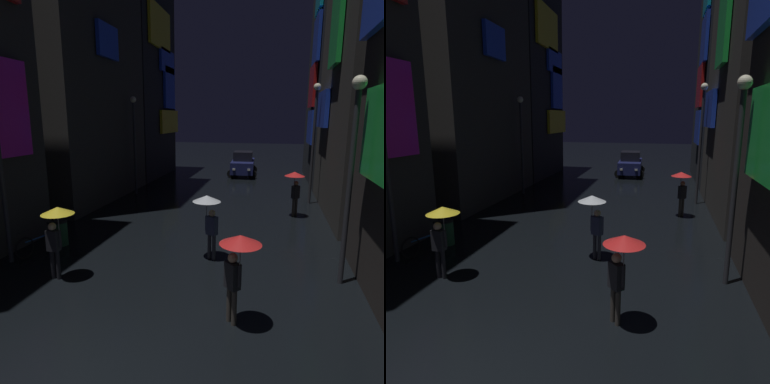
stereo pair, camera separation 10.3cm
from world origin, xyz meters
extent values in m
cube|color=#264CF9|center=(-5.35, 12.77, 8.27)|extent=(0.20, 2.06, 1.60)
cube|color=#232328|center=(-7.50, 21.64, 7.03)|extent=(4.00, 7.28, 14.06)
cube|color=yellow|center=(-5.35, 23.10, 4.23)|extent=(0.20, 4.28, 1.78)
cube|color=#264CF9|center=(-5.35, 23.16, 6.85)|extent=(0.20, 2.50, 3.16)
cube|color=#264CF9|center=(-5.35, 22.69, 8.79)|extent=(0.20, 3.29, 1.66)
cube|color=yellow|center=(-5.35, 21.06, 10.84)|extent=(0.20, 4.39, 2.78)
cube|color=#33302D|center=(7.50, 13.46, 6.28)|extent=(4.00, 8.93, 12.56)
cube|color=#264CF9|center=(5.35, 14.83, 4.95)|extent=(0.20, 2.89, 1.79)
cube|color=#26E54C|center=(5.35, 12.48, 8.26)|extent=(0.20, 2.26, 3.13)
cube|color=black|center=(7.50, 22.41, 7.74)|extent=(4.00, 8.82, 15.48)
cube|color=#264CF9|center=(5.35, 20.51, 3.92)|extent=(0.20, 3.04, 2.18)
cube|color=red|center=(5.35, 21.23, 6.59)|extent=(0.20, 3.11, 2.72)
cube|color=#264CF9|center=(5.35, 20.50, 9.36)|extent=(0.20, 2.93, 2.85)
cylinder|color=#38332D|center=(2.21, 2.92, 0.42)|extent=(0.12, 0.12, 0.85)
cylinder|color=#38332D|center=(2.34, 2.79, 0.42)|extent=(0.12, 0.12, 0.85)
cube|color=black|center=(2.28, 2.85, 1.15)|extent=(0.40, 0.40, 0.60)
sphere|color=tan|center=(2.28, 2.85, 1.56)|extent=(0.22, 0.22, 0.22)
cylinder|color=black|center=(2.44, 2.76, 1.20)|extent=(0.09, 0.09, 0.50)
cylinder|color=slate|center=(2.44, 2.76, 1.53)|extent=(0.02, 0.02, 0.77)
cone|color=red|center=(2.44, 2.76, 2.02)|extent=(0.90, 0.90, 0.20)
cylinder|color=black|center=(-2.96, 3.87, 0.42)|extent=(0.12, 0.12, 0.85)
cylinder|color=black|center=(-2.78, 3.86, 0.42)|extent=(0.12, 0.12, 0.85)
cube|color=black|center=(-2.87, 3.86, 1.15)|extent=(0.34, 0.23, 0.60)
sphere|color=beige|center=(-2.87, 3.86, 1.56)|extent=(0.22, 0.22, 0.22)
cylinder|color=black|center=(-2.69, 3.91, 1.20)|extent=(0.09, 0.09, 0.50)
cylinder|color=slate|center=(-2.69, 3.91, 1.53)|extent=(0.02, 0.02, 0.77)
cone|color=yellow|center=(-2.69, 3.91, 2.02)|extent=(0.90, 0.90, 0.20)
cylinder|color=#38332D|center=(4.17, 12.20, 0.42)|extent=(0.12, 0.12, 0.85)
cylinder|color=#38332D|center=(4.03, 12.08, 0.42)|extent=(0.12, 0.12, 0.85)
cube|color=black|center=(4.10, 12.14, 1.15)|extent=(0.40, 0.39, 0.60)
sphere|color=#9E7051|center=(4.10, 12.14, 1.56)|extent=(0.22, 0.22, 0.22)
cylinder|color=black|center=(4.00, 11.98, 1.20)|extent=(0.09, 0.09, 0.50)
cylinder|color=slate|center=(4.00, 11.98, 1.53)|extent=(0.02, 0.02, 0.77)
cone|color=red|center=(4.00, 11.98, 2.02)|extent=(0.90, 0.90, 0.20)
cylinder|color=#2D2D38|center=(1.29, 6.20, 0.42)|extent=(0.12, 0.12, 0.85)
cylinder|color=#2D2D38|center=(1.13, 6.28, 0.42)|extent=(0.12, 0.12, 0.85)
cube|color=#333859|center=(1.21, 6.24, 1.15)|extent=(0.40, 0.35, 0.60)
sphere|color=tan|center=(1.21, 6.24, 1.56)|extent=(0.22, 0.22, 0.22)
cylinder|color=#333859|center=(1.03, 6.28, 1.20)|extent=(0.09, 0.09, 0.50)
cylinder|color=slate|center=(1.03, 6.28, 1.53)|extent=(0.02, 0.02, 0.77)
cone|color=silver|center=(1.03, 6.28, 2.02)|extent=(0.90, 0.90, 0.20)
torus|color=black|center=(-4.73, 4.88, 0.36)|extent=(0.22, 0.71, 0.72)
torus|color=black|center=(-4.47, 5.95, 0.36)|extent=(0.22, 0.71, 0.72)
cylinder|color=#1E59A5|center=(-4.60, 5.42, 0.54)|extent=(0.28, 0.98, 0.05)
cylinder|color=#1E59A5|center=(-4.47, 5.95, 0.71)|extent=(0.04, 0.04, 0.40)
cube|color=black|center=(-4.47, 5.95, 0.93)|extent=(0.17, 0.26, 0.06)
cylinder|color=black|center=(-4.73, 4.88, 0.91)|extent=(0.13, 0.44, 0.03)
cube|color=navy|center=(0.67, 23.33, 0.77)|extent=(1.84, 4.16, 0.90)
cube|color=black|center=(0.67, 23.33, 1.57)|extent=(1.51, 1.89, 0.70)
cylinder|color=black|center=(1.52, 22.02, 0.32)|extent=(0.65, 0.24, 0.64)
cylinder|color=black|center=(-0.09, 21.97, 0.32)|extent=(0.65, 0.24, 0.64)
cylinder|color=black|center=(1.43, 24.68, 0.32)|extent=(0.65, 0.24, 0.64)
cylinder|color=black|center=(-0.18, 24.63, 0.32)|extent=(0.65, 0.24, 0.64)
cube|color=white|center=(1.29, 21.28, 0.77)|extent=(0.20, 0.07, 0.14)
cube|color=white|center=(0.19, 21.24, 0.77)|extent=(0.20, 0.07, 0.14)
cylinder|color=#2D2D33|center=(5.00, 14.85, 2.94)|extent=(0.14, 0.14, 5.87)
sphere|color=#F9EFCC|center=(5.00, 14.85, 6.05)|extent=(0.36, 0.36, 0.36)
cylinder|color=#2D2D33|center=(-5.00, 4.57, 2.35)|extent=(0.14, 0.14, 4.71)
cylinder|color=#2D2D33|center=(-5.00, 14.92, 2.69)|extent=(0.14, 0.14, 5.38)
sphere|color=#F9EFCC|center=(-5.00, 14.92, 5.56)|extent=(0.36, 0.36, 0.36)
cylinder|color=#2D2D33|center=(5.00, 5.46, 2.59)|extent=(0.14, 0.14, 5.19)
sphere|color=#F9EFCC|center=(5.00, 5.46, 5.37)|extent=(0.36, 0.36, 0.36)
cylinder|color=#265933|center=(-4.30, 6.27, 0.42)|extent=(0.44, 0.44, 0.85)
cylinder|color=black|center=(-4.30, 6.27, 0.89)|extent=(0.46, 0.46, 0.08)
camera|label=1|loc=(3.02, -4.06, 4.50)|focal=32.00mm
camera|label=2|loc=(3.12, -4.03, 4.50)|focal=32.00mm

